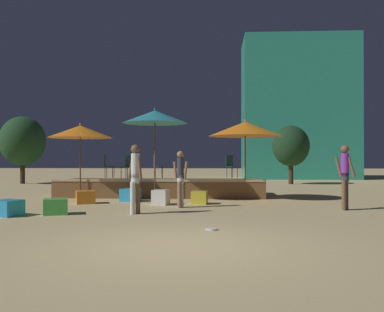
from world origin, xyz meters
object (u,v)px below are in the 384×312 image
cube_seat_5 (161,197)px  bistro_chair_3 (231,164)px  background_tree_1 (291,146)px  person_1 (180,177)px  background_tree_0 (23,141)px  patio_umbrella_1 (245,129)px  bistro_chair_1 (107,164)px  bistro_chair_2 (128,164)px  patio_umbrella_0 (80,132)px  cube_seat_4 (130,195)px  person_0 (135,175)px  frisbee_disc (212,229)px  patio_umbrella_2 (155,117)px  cube_seat_0 (86,197)px  person_3 (345,174)px  cube_seat_2 (7,208)px  cube_seat_1 (56,206)px  bistro_chair_0 (156,164)px  cube_seat_3 (199,198)px

cube_seat_5 → bistro_chair_3: size_ratio=0.63×
bistro_chair_3 → background_tree_1: background_tree_1 is taller
person_1 → background_tree_0: background_tree_0 is taller
patio_umbrella_1 → bistro_chair_1: patio_umbrella_1 is taller
bistro_chair_2 → patio_umbrella_0: bearing=-125.8°
cube_seat_4 → person_1: person_1 is taller
cube_seat_4 → person_0: (0.80, -3.33, 0.81)m
patio_umbrella_1 → frisbee_disc: (-1.15, -6.80, -2.53)m
person_0 → bistro_chair_2: size_ratio=2.04×
cube_seat_4 → background_tree_1: size_ratio=0.21×
patio_umbrella_2 → cube_seat_0: bearing=-147.6°
cube_seat_0 → bistro_chair_3: bistro_chair_3 is taller
person_1 → person_3: person_3 is taller
frisbee_disc → cube_seat_2: bearing=160.2°
person_0 → bistro_chair_1: size_ratio=2.04×
cube_seat_4 → bistro_chair_3: bistro_chair_3 is taller
frisbee_disc → background_tree_1: 17.08m
bistro_chair_2 → bistro_chair_3: bearing=39.5°
cube_seat_4 → person_0: size_ratio=0.38×
cube_seat_1 → cube_seat_2: size_ratio=0.99×
cube_seat_0 → person_3: size_ratio=0.41×
cube_seat_5 → patio_umbrella_2: bearing=104.7°
bistro_chair_3 → background_tree_0: background_tree_0 is taller
person_0 → bistro_chair_3: 6.61m
cube_seat_0 → cube_seat_4: cube_seat_4 is taller
bistro_chair_0 → background_tree_0: bearing=36.5°
cube_seat_0 → bistro_chair_0: 3.74m
patio_umbrella_1 → patio_umbrella_2: 3.29m
person_0 → frisbee_disc: 3.35m
patio_umbrella_1 → cube_seat_3: bearing=-132.4°
cube_seat_1 → person_3: 8.06m
cube_seat_5 → background_tree_1: background_tree_1 is taller
person_3 → bistro_chair_3: (-3.09, 4.82, 0.22)m
cube_seat_4 → background_tree_1: background_tree_1 is taller
background_tree_0 → person_0: bearing=-55.4°
person_3 → background_tree_0: bearing=-95.0°
person_3 → patio_umbrella_1: bearing=-106.3°
cube_seat_1 → background_tree_0: bearing=117.9°
cube_seat_1 → cube_seat_3: bearing=37.2°
patio_umbrella_2 → cube_seat_4: size_ratio=4.64×
patio_umbrella_2 → background_tree_1: 11.98m
cube_seat_1 → cube_seat_4: 3.74m
patio_umbrella_2 → bistro_chair_2: size_ratio=3.63×
cube_seat_3 → cube_seat_5: size_ratio=0.95×
patio_umbrella_0 → person_0: bearing=-55.8°
cube_seat_0 → bistro_chair_2: 2.83m
person_0 → bistro_chair_2: person_0 is taller
bistro_chair_1 → frisbee_disc: bearing=-154.6°
person_0 → background_tree_1: (6.50, 13.89, 1.19)m
cube_seat_0 → frisbee_disc: (4.18, -5.00, -0.19)m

